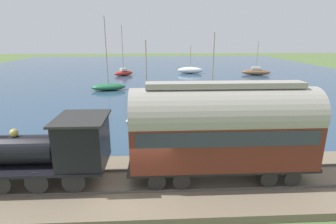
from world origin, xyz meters
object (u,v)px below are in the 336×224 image
Objects in this scene: sailboat_white at (190,70)px; sailboat_red at (124,72)px; sailboat_yellow at (147,99)px; rowboat_off_pier at (139,118)px; sailboat_green at (108,86)px; sailboat_brown at (256,72)px; steam_locomotive at (55,147)px; passenger_coach at (223,127)px; rowboat_mid_harbor at (156,131)px; sailboat_gray at (212,98)px.

sailboat_red is (-2.39, 12.32, -0.05)m from sailboat_white.
rowboat_off_pier is (-4.93, 0.58, -0.42)m from sailboat_yellow.
sailboat_green reaches higher than sailboat_brown.
steam_locomotive is 7.48m from passenger_coach.
sailboat_white is at bearing -64.04° from rowboat_off_pier.
sailboat_brown is 2.23× the size of rowboat_off_pier.
sailboat_brown is 34.55m from rowboat_mid_harbor.
sailboat_white is (38.85, -11.21, -1.54)m from steam_locomotive.
sailboat_green reaches higher than rowboat_off_pier.
sailboat_gray is 8.80m from rowboat_off_pier.
sailboat_brown is (20.70, -19.29, -0.01)m from sailboat_yellow.
sailboat_red reaches higher than sailboat_gray.
steam_locomotive is at bearing 149.54° from sailboat_red.
sailboat_brown is (12.85, -24.53, 0.08)m from sailboat_green.
rowboat_off_pier is at bearing 169.68° from sailboat_white.
sailboat_gray is at bearing -104.08° from rowboat_off_pier.
steam_locomotive is 11.13m from rowboat_off_pier.
rowboat_mid_harbor is at bearing -32.79° from steam_locomotive.
sailboat_yellow is 28.30m from sailboat_brown.
sailboat_green is at bearing 146.24° from sailboat_white.
sailboat_yellow reaches higher than sailboat_white.
steam_locomotive is at bearing 169.68° from sailboat_white.
sailboat_yellow is 21.53m from sailboat_red.
sailboat_white is at bearing -5.54° from passenger_coach.
steam_locomotive is 0.72× the size of passenger_coach.
sailboat_yellow is at bearing -54.64° from rowboat_off_pier.
sailboat_gray reaches higher than passenger_coach.
rowboat_off_pier is at bearing -16.08° from steam_locomotive.
sailboat_red is 26.27m from rowboat_off_pier.
sailboat_gray is at bearing -10.60° from passenger_coach.
sailboat_brown is (-2.69, -11.70, -0.04)m from sailboat_white.
passenger_coach is 2.77× the size of rowboat_mid_harbor.
sailboat_white is 20.16m from sailboat_green.
sailboat_yellow reaches higher than steam_locomotive.
rowboat_off_pier is (10.52, -3.03, -2.00)m from steam_locomotive.
sailboat_gray is at bearing 163.01° from sailboat_brown.
sailboat_red is at bearing 106.75° from sailboat_white.
passenger_coach is 16.10m from sailboat_yellow.
passenger_coach is 1.41× the size of sailboat_brown.
sailboat_red is 3.21× the size of rowboat_off_pier.
steam_locomotive is 1.99× the size of rowboat_mid_harbor.
rowboat_mid_harbor is at bearing 162.00° from sailboat_brown.
rowboat_off_pier is at bearing 8.99° from rowboat_mid_harbor.
sailboat_brown is 0.83× the size of sailboat_gray.
steam_locomotive is at bearing 135.61° from sailboat_yellow.
sailboat_red is at bearing -18.54° from sailboat_yellow.
sailboat_gray is at bearing -121.55° from sailboat_yellow.
sailboat_brown is at bearing -32.36° from steam_locomotive.
sailboat_yellow is 0.90× the size of sailboat_gray.
sailboat_red is (13.16, -0.51, 0.07)m from sailboat_green.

